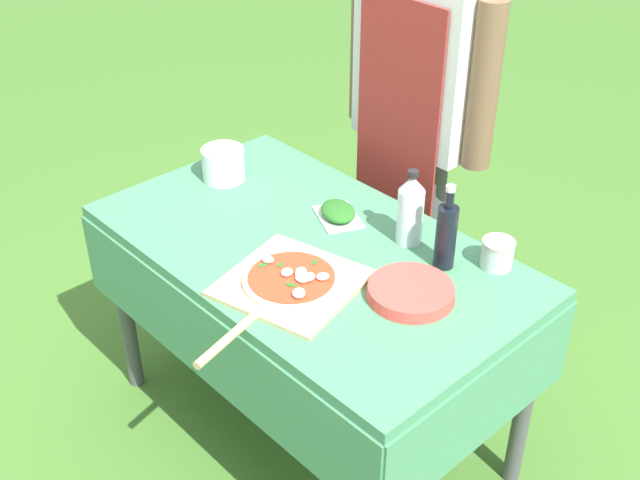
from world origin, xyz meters
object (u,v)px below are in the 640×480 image
object	(u,v)px
prep_table	(310,273)
oil_bottle	(446,235)
pizza_on_peel	(289,283)
sauce_jar	(497,255)
herb_container	(338,212)
plate_stack	(411,292)
person_cook	(417,101)
mixing_tub	(223,164)
water_bottle	(411,209)

from	to	relation	value
prep_table	oil_bottle	xyz separation A→B (m)	(0.34, 0.21, 0.21)
pizza_on_peel	sauce_jar	size ratio (longest dim) A/B	6.40
herb_container	sauce_jar	distance (m)	0.52
prep_table	plate_stack	xyz separation A→B (m)	(0.37, 0.03, 0.12)
person_cook	herb_container	distance (m)	0.53
oil_bottle	mixing_tub	bearing A→B (deg)	-170.03
pizza_on_peel	oil_bottle	distance (m)	0.46
person_cook	mixing_tub	xyz separation A→B (m)	(-0.33, -0.59, -0.16)
water_bottle	prep_table	bearing A→B (deg)	-128.45
prep_table	water_bottle	bearing A→B (deg)	51.55
mixing_tub	plate_stack	distance (m)	0.88
herb_container	person_cook	bearing A→B (deg)	103.07
plate_stack	person_cook	bearing A→B (deg)	130.89
person_cook	prep_table	bearing A→B (deg)	104.21
herb_container	plate_stack	world-z (taller)	herb_container
prep_table	water_bottle	world-z (taller)	water_bottle
water_bottle	herb_container	distance (m)	0.26
oil_bottle	plate_stack	world-z (taller)	oil_bottle
person_cook	pizza_on_peel	distance (m)	0.90
water_bottle	person_cook	bearing A→B (deg)	129.86
pizza_on_peel	herb_container	distance (m)	0.39
person_cook	sauce_jar	bearing A→B (deg)	151.11
water_bottle	pizza_on_peel	bearing A→B (deg)	-99.49
sauce_jar	pizza_on_peel	bearing A→B (deg)	-123.14
person_cook	pizza_on_peel	bearing A→B (deg)	108.55
water_bottle	herb_container	size ratio (longest dim) A/B	1.18
water_bottle	herb_container	bearing A→B (deg)	-165.33
water_bottle	plate_stack	distance (m)	0.29
prep_table	herb_container	world-z (taller)	herb_container
oil_bottle	sauce_jar	xyz separation A→B (m)	(0.10, 0.11, -0.07)
pizza_on_peel	herb_container	size ratio (longest dim) A/B	3.00
pizza_on_peel	plate_stack	size ratio (longest dim) A/B	2.52
person_cook	plate_stack	bearing A→B (deg)	130.78
oil_bottle	prep_table	bearing A→B (deg)	-148.06
herb_container	sauce_jar	bearing A→B (deg)	16.69
water_bottle	sauce_jar	world-z (taller)	water_bottle
plate_stack	mixing_tub	bearing A→B (deg)	177.78
person_cook	pizza_on_peel	world-z (taller)	person_cook
prep_table	mixing_tub	world-z (taller)	mixing_tub
person_cook	oil_bottle	xyz separation A→B (m)	(0.50, -0.44, -0.11)
pizza_on_peel	oil_bottle	world-z (taller)	oil_bottle
sauce_jar	oil_bottle	bearing A→B (deg)	-134.02
herb_container	mixing_tub	distance (m)	0.46
person_cook	oil_bottle	world-z (taller)	person_cook
oil_bottle	water_bottle	size ratio (longest dim) A/B	1.10
pizza_on_peel	water_bottle	bearing A→B (deg)	66.56
herb_container	plate_stack	size ratio (longest dim) A/B	0.84
person_cook	water_bottle	xyz separation A→B (m)	(0.35, -0.42, -0.10)
water_bottle	mixing_tub	size ratio (longest dim) A/B	1.66
prep_table	sauce_jar	size ratio (longest dim) A/B	14.23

